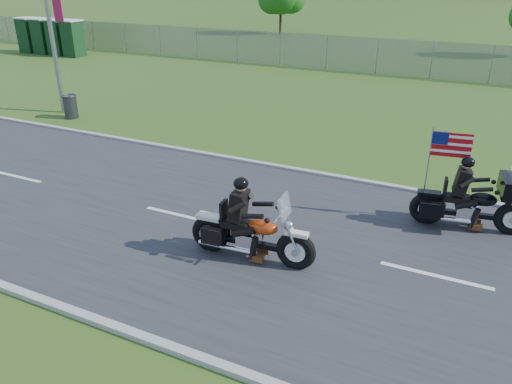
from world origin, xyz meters
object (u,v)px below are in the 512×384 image
at_px(porta_toilet_a, 73,39).
at_px(motorcycle_follow, 470,206).
at_px(porta_toilet_d, 28,36).
at_px(trash_can, 71,107).
at_px(porta_toilet_c, 43,37).
at_px(motorcycle_lead, 250,235).
at_px(porta_toilet_b, 58,38).

height_order(porta_toilet_a, motorcycle_follow, porta_toilet_a).
height_order(porta_toilet_d, trash_can, porta_toilet_d).
bearing_deg(porta_toilet_c, porta_toilet_a, 0.00).
height_order(motorcycle_lead, trash_can, motorcycle_lead).
bearing_deg(porta_toilet_d, motorcycle_lead, -34.16).
relative_size(motorcycle_lead, motorcycle_follow, 1.04).
distance_m(porta_toilet_d, trash_can, 19.05).
distance_m(porta_toilet_a, porta_toilet_d, 4.20).
xyz_separation_m(porta_toilet_b, motorcycle_follow, (27.76, -14.57, -0.53)).
bearing_deg(porta_toilet_b, porta_toilet_c, 180.00).
xyz_separation_m(porta_toilet_b, porta_toilet_d, (-2.80, 0.00, 0.00)).
bearing_deg(porta_toilet_a, porta_toilet_c, 180.00).
height_order(porta_toilet_c, trash_can, porta_toilet_c).
relative_size(porta_toilet_b, motorcycle_lead, 0.82).
relative_size(motorcycle_lead, trash_can, 3.02).
xyz_separation_m(motorcycle_lead, trash_can, (-11.38, 6.49, -0.13)).
distance_m(motorcycle_lead, trash_can, 13.10).
bearing_deg(motorcycle_lead, porta_toilet_b, 138.59).
distance_m(porta_toilet_a, trash_can, 15.91).
relative_size(porta_toilet_d, trash_can, 2.48).
xyz_separation_m(porta_toilet_d, motorcycle_lead, (26.53, -18.00, -0.56)).
bearing_deg(porta_toilet_c, trash_can, -39.93).
relative_size(porta_toilet_b, porta_toilet_d, 1.00).
distance_m(porta_toilet_b, trash_can, 16.90).
height_order(porta_toilet_a, porta_toilet_c, same).
xyz_separation_m(porta_toilet_b, porta_toilet_c, (-1.40, 0.00, 0.00)).
bearing_deg(motorcycle_lead, porta_toilet_a, 136.90).
distance_m(porta_toilet_c, porta_toilet_d, 1.40).
bearing_deg(porta_toilet_d, porta_toilet_c, 0.00).
xyz_separation_m(porta_toilet_a, trash_can, (10.95, -11.51, -0.69)).
xyz_separation_m(porta_toilet_d, trash_can, (15.15, -11.51, -0.69)).
height_order(porta_toilet_b, motorcycle_follow, porta_toilet_b).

